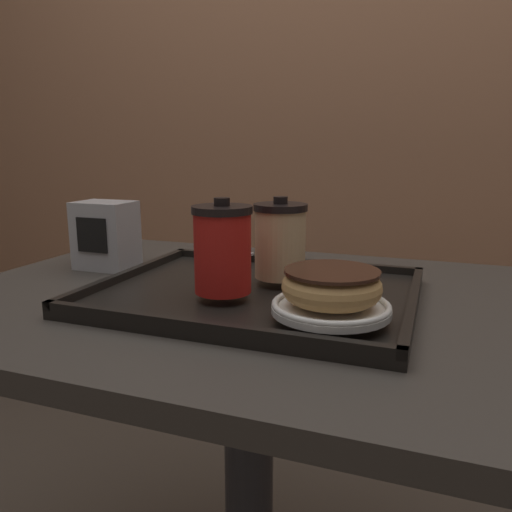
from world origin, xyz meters
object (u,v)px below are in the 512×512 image
Objects in this scene: donut_chocolate_glazed at (332,286)px; napkin_dispenser at (106,235)px; coffee_cup_front at (223,249)px; spoon at (228,264)px; coffee_cup_rear at (280,240)px.

napkin_dispenser is (-0.45, 0.18, 0.00)m from donut_chocolate_glazed.
coffee_cup_front reaches higher than spoon.
spoon is at bearing 110.89° from coffee_cup_front.
spoon is at bearing 140.22° from donut_chocolate_glazed.
spoon is (-0.21, 0.17, -0.03)m from donut_chocolate_glazed.
spoon is at bearing -1.38° from napkin_dispenser.
donut_chocolate_glazed is (0.16, -0.04, -0.03)m from coffee_cup_front.
donut_chocolate_glazed is 0.49m from napkin_dispenser.
coffee_cup_front is at bearing 23.05° from spoon.
napkin_dispenser reaches higher than donut_chocolate_glazed.
coffee_cup_rear is at bearing 127.74° from donut_chocolate_glazed.
coffee_cup_rear is 1.00× the size of napkin_dispenser.
coffee_cup_front is 0.16m from donut_chocolate_glazed.
donut_chocolate_glazed is at bearing -13.47° from coffee_cup_front.
coffee_cup_rear reaches higher than donut_chocolate_glazed.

